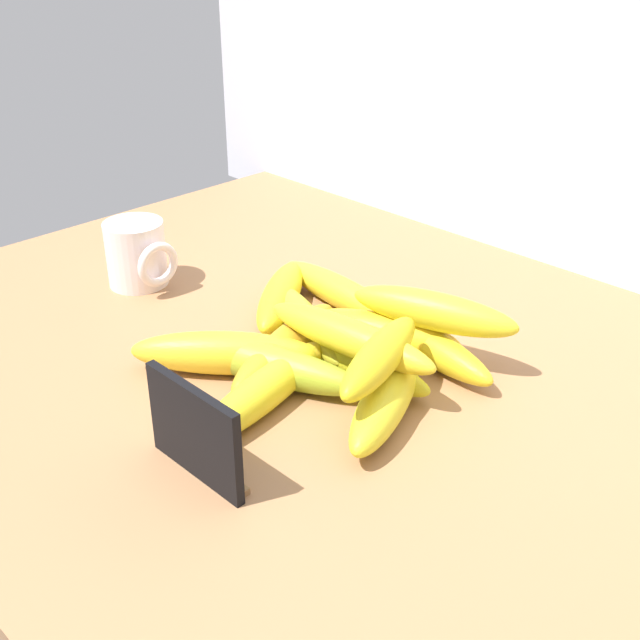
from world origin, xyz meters
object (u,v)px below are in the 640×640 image
banana_2 (265,363)px  banana_12 (380,357)px  banana_1 (281,296)px  banana_3 (304,321)px  banana_8 (342,293)px  banana_13 (349,337)px  banana_11 (434,311)px  banana_7 (386,399)px  banana_10 (362,366)px  banana_4 (286,347)px  banana_5 (265,390)px  banana_0 (226,353)px  chalkboard_sign (195,435)px  banana_6 (420,340)px  banana_9 (381,334)px  coffee_mug (137,254)px

banana_2 → banana_12: banana_12 is taller
banana_1 → banana_3: size_ratio=0.86×
banana_2 → banana_8: 17.60cm
banana_2 → banana_13: bearing=43.5°
banana_1 → banana_11: 19.29cm
banana_7 → banana_1: bearing=161.6°
banana_1 → banana_10: banana_1 is taller
banana_3 → banana_4: 5.81cm
banana_5 → banana_11: banana_11 is taller
banana_0 → banana_8: bearing=95.3°
banana_7 → banana_12: bearing=169.0°
banana_4 → banana_5: bearing=-56.9°
chalkboard_sign → banana_1: size_ratio=0.66×
banana_5 → banana_13: banana_13 is taller
banana_0 → banana_13: (9.81, 7.19, 2.87)cm
banana_1 → banana_5: bearing=-46.7°
banana_13 → banana_8: bearing=136.0°
banana_7 → banana_6: bearing=113.9°
banana_6 → banana_8: (-13.25, 2.39, -0.09)cm
banana_13 → banana_12: bearing=-18.3°
banana_12 → banana_13: size_ratio=0.79×
banana_1 → banana_2: size_ratio=0.80×
banana_0 → banana_9: (8.19, 13.64, 0.05)cm
banana_3 → banana_13: 10.56cm
banana_0 → banana_11: banana_11 is taller
banana_11 → banana_13: 9.35cm
banana_11 → banana_8: bearing=171.0°
banana_7 → banana_9: 11.72cm
coffee_mug → banana_5: 31.36cm
banana_11 → banana_2: bearing=-121.8°
banana_11 → banana_7: bearing=-72.3°
banana_1 → chalkboard_sign: bearing=-55.7°
coffee_mug → banana_11: coffee_mug is taller
banana_12 → banana_11: bearing=102.2°
banana_5 → banana_11: size_ratio=1.19×
banana_1 → banana_13: (15.57, -5.36, 3.05)cm
banana_1 → banana_8: 7.05cm
banana_4 → banana_10: size_ratio=1.27×
chalkboard_sign → banana_5: 11.01cm
banana_1 → banana_12: bearing=-18.8°
chalkboard_sign → banana_4: bearing=114.6°
banana_9 → banana_12: size_ratio=1.11×
banana_2 → banana_3: (-3.72, 8.71, -0.12)cm
banana_7 → banana_11: 11.92cm
banana_5 → banana_7: banana_7 is taller
chalkboard_sign → banana_9: 25.46cm
banana_12 → banana_13: 5.67cm
banana_11 → banana_13: (-3.05, -8.82, -0.64)cm
chalkboard_sign → banana_0: 15.92cm
banana_6 → banana_9: 4.07cm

